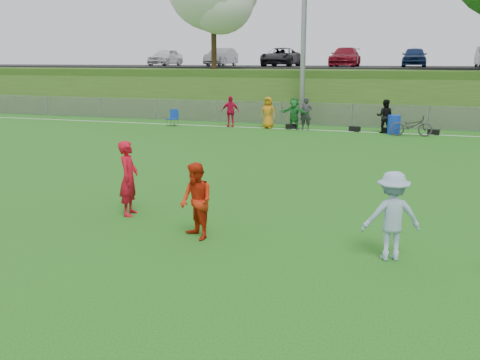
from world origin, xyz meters
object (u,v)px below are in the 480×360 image
at_px(player_red_center, 196,201).
at_px(player_blue, 392,216).
at_px(recycling_bin, 394,125).
at_px(player_red_left, 129,178).
at_px(bicycle, 411,126).

xyz_separation_m(player_red_center, player_blue, (3.91, 0.02, 0.04)).
height_order(player_red_center, player_blue, player_blue).
bearing_deg(player_red_center, recycling_bin, 118.36).
height_order(player_red_left, bicycle, player_red_left).
bearing_deg(bicycle, player_red_center, 160.14).
distance_m(player_red_center, recycling_bin, 18.12).
xyz_separation_m(player_blue, bicycle, (0.22, 17.29, -0.33)).
xyz_separation_m(player_red_left, player_red_center, (2.20, -1.12, -0.10)).
xyz_separation_m(player_red_center, recycling_bin, (3.29, 17.81, -0.33)).
distance_m(player_blue, bicycle, 17.30).
bearing_deg(player_red_center, player_red_left, -168.08).
distance_m(player_red_center, bicycle, 17.80).
xyz_separation_m(player_red_left, bicycle, (6.33, 16.19, -0.39)).
xyz_separation_m(player_red_left, player_blue, (6.12, -1.10, -0.06)).
relative_size(player_blue, recycling_bin, 1.77).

